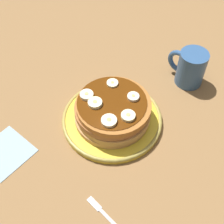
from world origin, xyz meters
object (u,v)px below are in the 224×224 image
at_px(pancake_stack, 112,111).
at_px(banana_slice_3, 95,103).
at_px(banana_slice_0, 112,83).
at_px(banana_slice_4, 128,116).
at_px(banana_slice_1, 87,95).
at_px(coffee_mug, 190,67).
at_px(fork, 107,217).
at_px(plate, 112,119).
at_px(banana_slice_5, 109,121).
at_px(napkin, 5,152).
at_px(banana_slice_2, 133,97).

bearing_deg(pancake_stack, banana_slice_3, 49.09).
height_order(banana_slice_0, banana_slice_4, banana_slice_4).
height_order(banana_slice_0, banana_slice_1, banana_slice_1).
bearing_deg(banana_slice_0, coffee_mug, -116.44).
bearing_deg(banana_slice_4, banana_slice_0, -29.64).
relative_size(banana_slice_3, fork, 0.26).
xyz_separation_m(plate, banana_slice_5, (-0.03, 0.05, 0.07)).
relative_size(banana_slice_0, banana_slice_4, 0.87).
bearing_deg(banana_slice_5, fork, 130.49).
height_order(banana_slice_0, napkin, banana_slice_0).
bearing_deg(banana_slice_5, pancake_stack, -56.32).
relative_size(banana_slice_3, coffee_mug, 0.30).
distance_m(pancake_stack, banana_slice_1, 0.07).
bearing_deg(fork, banana_slice_0, -50.62).
bearing_deg(banana_slice_4, fork, 118.51).
bearing_deg(coffee_mug, banana_slice_5, 84.24).
height_order(banana_slice_4, banana_slice_5, same).
relative_size(pancake_stack, napkin, 1.76).
xyz_separation_m(banana_slice_2, banana_slice_5, (-0.00, 0.09, 0.00)).
height_order(plate, fork, plate).
bearing_deg(banana_slice_1, pancake_stack, -156.07).
relative_size(banana_slice_5, fork, 0.27).
bearing_deg(coffee_mug, banana_slice_0, 63.56).
height_order(banana_slice_4, coffee_mug, coffee_mug).
height_order(plate, banana_slice_3, banana_slice_3).
bearing_deg(fork, banana_slice_2, -61.64).
distance_m(banana_slice_2, banana_slice_3, 0.09).
bearing_deg(plate, banana_slice_4, 170.61).
distance_m(banana_slice_2, banana_slice_4, 0.06).
xyz_separation_m(plate, coffee_mug, (-0.06, -0.25, 0.04)).
xyz_separation_m(banana_slice_0, fork, (-0.19, 0.23, -0.08)).
xyz_separation_m(napkin, fork, (-0.28, -0.05, 0.00)).
relative_size(banana_slice_5, coffee_mug, 0.32).
xyz_separation_m(coffee_mug, napkin, (0.19, 0.48, -0.05)).
bearing_deg(banana_slice_3, pancake_stack, -130.91).
distance_m(banana_slice_3, fork, 0.25).
xyz_separation_m(banana_slice_1, banana_slice_4, (-0.11, -0.02, -0.00)).
xyz_separation_m(plate, banana_slice_2, (-0.03, -0.04, 0.07)).
xyz_separation_m(banana_slice_2, fork, (-0.13, 0.23, -0.08)).
bearing_deg(banana_slice_2, coffee_mug, -99.49).
height_order(plate, napkin, plate).
height_order(banana_slice_5, fork, banana_slice_5).
xyz_separation_m(banana_slice_2, napkin, (0.16, 0.28, -0.08)).
relative_size(banana_slice_2, banana_slice_4, 0.87).
height_order(banana_slice_2, banana_slice_4, same).
relative_size(banana_slice_0, fork, 0.22).
bearing_deg(banana_slice_3, banana_slice_5, 163.96).
distance_m(banana_slice_0, banana_slice_4, 0.11).
bearing_deg(napkin, banana_slice_5, -130.52).
bearing_deg(fork, banana_slice_1, -37.71).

